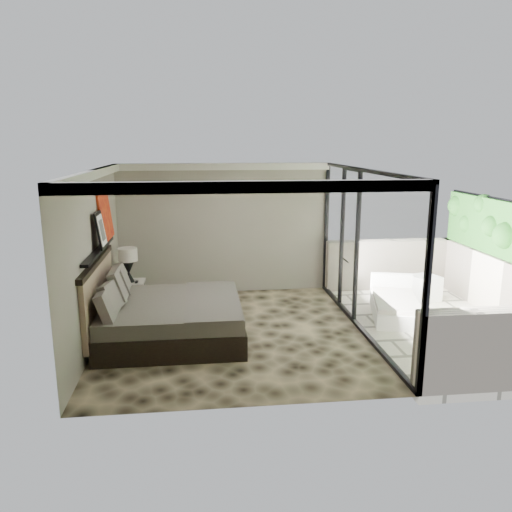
{
  "coord_description": "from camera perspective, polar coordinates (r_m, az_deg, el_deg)",
  "views": [
    {
      "loc": [
        -0.54,
        -8.12,
        3.23
      ],
      "look_at": [
        0.45,
        0.4,
        1.27
      ],
      "focal_mm": 35.0,
      "sensor_mm": 36.0,
      "label": 1
    }
  ],
  "objects": [
    {
      "name": "table_lamp",
      "position": [
        10.13,
        -14.41,
        -0.49
      ],
      "size": [
        0.38,
        0.38,
        0.69
      ],
      "color": "black",
      "rests_on": "nightstand"
    },
    {
      "name": "bed",
      "position": [
        8.54,
        -10.29,
        -6.8
      ],
      "size": [
        2.38,
        2.3,
        1.32
      ],
      "color": "black",
      "rests_on": "floor"
    },
    {
      "name": "abstract_canvas",
      "position": [
        9.3,
        -16.86,
        4.58
      ],
      "size": [
        0.13,
        0.9,
        0.9
      ],
      "primitive_type": "cube",
      "rotation": [
        0.0,
        -0.1,
        0.0
      ],
      "color": "#A6370E",
      "rests_on": "picture_ledge"
    },
    {
      "name": "parapet_far",
      "position": [
        10.24,
        27.16,
        -3.74
      ],
      "size": [
        0.3,
        5.0,
        1.1
      ],
      "primitive_type": "cube",
      "color": "beige",
      "rests_on": "terrace_slab"
    },
    {
      "name": "left_wall",
      "position": [
        8.5,
        -18.0,
        -0.19
      ],
      "size": [
        0.02,
        5.0,
        2.8
      ],
      "primitive_type": "cube",
      "color": "gray",
      "rests_on": "floor"
    },
    {
      "name": "framed_print",
      "position": [
        8.56,
        -17.33,
        2.85
      ],
      "size": [
        0.11,
        0.5,
        0.6
      ],
      "primitive_type": "cube",
      "rotation": [
        0.0,
        -0.14,
        0.0
      ],
      "color": "black",
      "rests_on": "picture_ledge"
    },
    {
      "name": "floor",
      "position": [
        8.75,
        -2.66,
        -8.77
      ],
      "size": [
        5.0,
        5.0,
        0.0
      ],
      "primitive_type": "plane",
      "color": "black",
      "rests_on": "ground"
    },
    {
      "name": "glass_wall",
      "position": [
        8.78,
        12.06,
        0.57
      ],
      "size": [
        0.08,
        5.0,
        2.8
      ],
      "primitive_type": "cube",
      "color": "white",
      "rests_on": "floor"
    },
    {
      "name": "nightstand",
      "position": [
        10.34,
        -13.99,
        -4.23
      ],
      "size": [
        0.57,
        0.57,
        0.51
      ],
      "primitive_type": "cube",
      "rotation": [
        0.0,
        0.0,
        0.11
      ],
      "color": "black",
      "rests_on": "floor"
    },
    {
      "name": "back_wall",
      "position": [
        10.78,
        -3.66,
        3.09
      ],
      "size": [
        4.5,
        0.02,
        2.8
      ],
      "primitive_type": "cube",
      "color": "gray",
      "rests_on": "floor"
    },
    {
      "name": "lounger",
      "position": [
        9.88,
        15.59,
        -5.47
      ],
      "size": [
        1.21,
        1.8,
        0.64
      ],
      "rotation": [
        0.0,
        0.0,
        -0.26
      ],
      "color": "white",
      "rests_on": "terrace_slab"
    },
    {
      "name": "picture_ledge",
      "position": [
        8.56,
        -17.53,
        0.62
      ],
      "size": [
        0.12,
        2.2,
        0.05
      ],
      "primitive_type": "cube",
      "color": "black",
      "rests_on": "left_wall"
    },
    {
      "name": "ceiling",
      "position": [
        8.15,
        -2.86,
        9.78
      ],
      "size": [
        4.5,
        5.0,
        0.02
      ],
      "primitive_type": "cube",
      "color": "silver",
      "rests_on": "back_wall"
    },
    {
      "name": "ottoman",
      "position": [
        11.0,
        18.7,
        -3.48
      ],
      "size": [
        0.66,
        0.66,
        0.52
      ],
      "primitive_type": "cube",
      "rotation": [
        0.0,
        0.0,
        0.33
      ],
      "color": "silver",
      "rests_on": "terrace_slab"
    },
    {
      "name": "terrace_slab",
      "position": [
        9.75,
        20.12,
        -7.65
      ],
      "size": [
        3.0,
        5.0,
        0.12
      ],
      "primitive_type": "cube",
      "color": "beige",
      "rests_on": "ground"
    }
  ]
}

